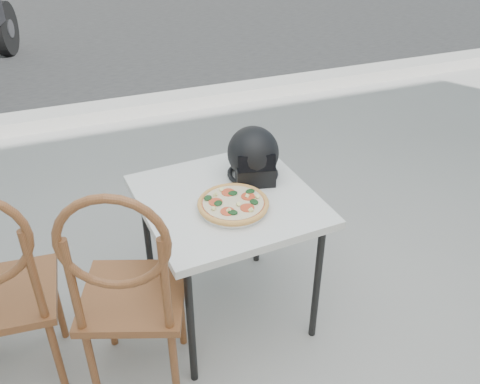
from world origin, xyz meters
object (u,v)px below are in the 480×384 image
object	(u,v)px
cafe_table_main	(228,209)
pizza	(233,203)
helmet	(253,156)
cafe_chair_main	(127,285)
plate	(233,208)

from	to	relation	value
cafe_table_main	pizza	bearing A→B (deg)	-93.95
helmet	cafe_chair_main	bearing A→B (deg)	-136.48
cafe_table_main	plate	world-z (taller)	plate
helmet	pizza	bearing A→B (deg)	-116.46
cafe_table_main	pizza	distance (m)	0.14
helmet	cafe_chair_main	size ratio (longest dim) A/B	0.27
helmet	cafe_chair_main	world-z (taller)	cafe_chair_main
plate	pizza	world-z (taller)	pizza
plate	cafe_chair_main	bearing A→B (deg)	-158.95
helmet	cafe_chair_main	distance (m)	0.85
helmet	plate	bearing A→B (deg)	-116.44
pizza	helmet	world-z (taller)	helmet
pizza	helmet	size ratio (longest dim) A/B	1.08
pizza	helmet	xyz separation A→B (m)	(0.18, 0.23, 0.08)
cafe_table_main	helmet	distance (m)	0.28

